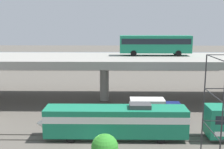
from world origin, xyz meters
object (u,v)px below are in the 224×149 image
at_px(transit_bus_on_overpass, 155,43).
at_px(parked_car_3, 58,60).
at_px(parked_car_4, 93,61).
at_px(train_locomotive, 109,120).
at_px(parked_car_1, 49,61).
at_px(parked_car_2, 72,59).
at_px(parked_car_0, 42,60).
at_px(service_truck_west, 154,109).

relative_size(transit_bus_on_overpass, parked_car_3, 2.64).
bearing_deg(transit_bus_on_overpass, parked_car_4, -67.11).
bearing_deg(train_locomotive, parked_car_4, -83.11).
xyz_separation_m(parked_car_1, parked_car_2, (5.96, 4.50, -0.00)).
xyz_separation_m(train_locomotive, parked_car_0, (-21.06, 51.18, 0.02)).
distance_m(train_locomotive, parked_car_3, 52.95).
bearing_deg(service_truck_west, train_locomotive, -134.77).
xyz_separation_m(parked_car_3, parked_car_4, (10.11, -1.36, 0.00)).
relative_size(parked_car_0, parked_car_2, 1.06).
relative_size(train_locomotive, parked_car_4, 3.66).
height_order(service_truck_west, parked_car_3, service_truck_west).
height_order(parked_car_1, parked_car_4, same).
bearing_deg(parked_car_1, parked_car_0, 131.76).
bearing_deg(parked_car_3, service_truck_west, -63.73).
bearing_deg(parked_car_0, parked_car_1, 131.76).
bearing_deg(train_locomotive, parked_car_2, -76.82).
bearing_deg(parked_car_1, parked_car_4, 4.80).
relative_size(transit_bus_on_overpass, service_truck_west, 1.76).
xyz_separation_m(parked_car_0, parked_car_2, (8.75, 1.38, -0.00)).
xyz_separation_m(train_locomotive, transit_bus_on_overpass, (7.43, 17.44, 7.39)).
distance_m(service_truck_west, parked_car_0, 52.65).
bearing_deg(service_truck_west, parked_car_0, 120.82).
xyz_separation_m(transit_bus_on_overpass, parked_car_0, (-28.49, 33.74, -7.37)).
relative_size(train_locomotive, parked_car_2, 4.21).
relative_size(transit_bus_on_overpass, parked_car_0, 2.78).
bearing_deg(transit_bus_on_overpass, parked_car_0, -49.82).
xyz_separation_m(train_locomotive, service_truck_west, (5.92, 5.96, -0.55)).
xyz_separation_m(train_locomotive, parked_car_2, (-12.31, 52.56, 0.02)).
bearing_deg(parked_car_0, parked_car_2, -171.01).
bearing_deg(parked_car_0, transit_bus_on_overpass, 130.18).
xyz_separation_m(parked_car_2, parked_car_3, (-3.73, -2.10, 0.00)).
bearing_deg(train_locomotive, transit_bus_on_overpass, -113.09).
height_order(train_locomotive, parked_car_3, train_locomotive).
bearing_deg(parked_car_2, transit_bus_on_overpass, -60.66).
bearing_deg(parked_car_4, parked_car_3, 172.31).
distance_m(service_truck_west, parked_car_1, 48.55).
bearing_deg(parked_car_1, transit_bus_on_overpass, -49.98).
bearing_deg(parked_car_3, parked_car_0, 171.85).
xyz_separation_m(parked_car_0, parked_car_3, (5.02, -0.72, 0.00)).
bearing_deg(parked_car_3, train_locomotive, -72.36).
bearing_deg(parked_car_2, service_truck_west, -68.64).
bearing_deg(parked_car_1, parked_car_2, 37.06).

